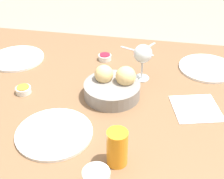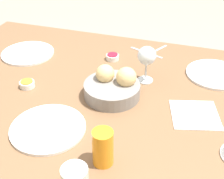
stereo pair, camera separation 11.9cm
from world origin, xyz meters
The scene contains 12 objects.
dining_table centered at (0.00, 0.00, 0.69)m, with size 1.52×1.05×0.78m.
bread_basket centered at (-0.07, 0.00, 0.82)m, with size 0.22×0.22×0.12m.
plate_near_left centered at (-0.44, -0.27, 0.78)m, with size 0.25×0.25×0.01m.
plate_near_right centered at (0.43, -0.20, 0.78)m, with size 0.25×0.25×0.01m.
plate_far_center centered at (0.08, 0.26, 0.78)m, with size 0.26×0.26×0.01m.
juice_glass centered at (-0.14, 0.34, 0.83)m, with size 0.06×0.06×0.12m.
wine_glass centered at (-0.16, -0.14, 0.89)m, with size 0.08×0.08×0.16m.
jam_bowl_berry centered at (0.02, -0.27, 0.79)m, with size 0.06×0.06×0.03m.
jam_bowl_honey centered at (0.28, 0.05, 0.79)m, with size 0.06×0.06×0.03m.
fork_silver centered at (-0.11, -0.39, 0.78)m, with size 0.17×0.08×0.00m.
knife_silver centered at (-0.15, -0.41, 0.78)m, with size 0.10×0.16×0.00m.
napkin centered at (-0.38, 0.03, 0.78)m, with size 0.20×0.20×0.00m.
Camera 2 is at (-0.37, 0.95, 1.48)m, focal length 50.00 mm.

